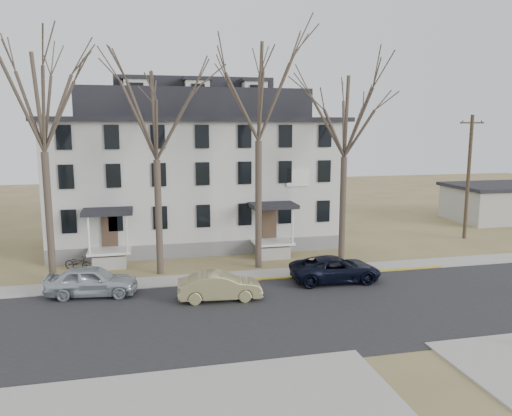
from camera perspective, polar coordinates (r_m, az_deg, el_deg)
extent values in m
plane|color=olive|center=(22.07, 3.66, -13.86)|extent=(120.00, 120.00, 0.00)
cube|color=#27272A|center=(23.84, 2.26, -12.02)|extent=(120.00, 10.00, 0.04)
cube|color=#A09F97|center=(29.35, -0.83, -7.84)|extent=(120.00, 2.00, 0.08)
cube|color=gold|center=(29.94, 9.02, -7.61)|extent=(14.00, 0.25, 0.06)
cube|color=slate|center=(38.49, -6.89, -2.95)|extent=(20.00, 10.00, 1.00)
cube|color=beige|center=(37.78, -7.03, 3.72)|extent=(20.00, 10.00, 8.00)
cube|color=black|center=(37.60, -7.15, 9.95)|extent=(20.80, 10.80, 0.30)
cube|color=black|center=(37.63, -7.19, 11.70)|extent=(16.00, 7.00, 2.00)
cube|color=black|center=(37.71, -7.24, 13.83)|extent=(11.00, 4.50, 0.80)
cube|color=white|center=(32.45, -16.39, -4.71)|extent=(2.60, 2.00, 0.16)
cube|color=white|center=(33.44, 1.90, -3.91)|extent=(2.60, 2.00, 0.16)
cube|color=white|center=(34.12, 4.82, 3.49)|extent=(1.60, 0.08, 1.20)
cube|color=#A09F97|center=(51.18, 25.74, 0.40)|extent=(8.00, 6.00, 3.00)
cube|color=black|center=(50.97, 25.88, 2.28)|extent=(8.50, 6.50, 0.30)
cylinder|color=#473B31|center=(30.08, -22.58, -1.01)|extent=(0.40, 0.40, 7.28)
cylinder|color=#473B31|center=(29.70, -11.07, -1.09)|extent=(0.40, 0.40, 6.76)
cylinder|color=#473B31|center=(30.38, 0.28, 0.31)|extent=(0.40, 0.40, 7.80)
cylinder|color=#473B31|center=(32.16, 9.86, -0.26)|extent=(0.40, 0.40, 6.76)
cylinder|color=#3D3023|center=(41.53, 23.09, 3.20)|extent=(0.28, 0.28, 9.50)
cube|color=#3D3023|center=(41.34, 23.47, 8.93)|extent=(2.00, 0.12, 0.12)
imported|color=#AEB9C0|center=(27.26, -18.25, -7.99)|extent=(4.77, 2.39, 1.56)
imported|color=#958E5E|center=(25.44, -4.17, -8.98)|extent=(4.30, 1.75, 1.39)
imported|color=black|center=(28.57, 9.07, -6.97)|extent=(5.20, 2.61, 1.41)
imported|color=black|center=(32.24, -19.67, -5.97)|extent=(1.84, 1.32, 0.92)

